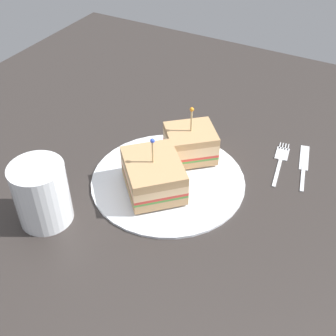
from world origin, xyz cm
name	(u,v)px	position (x,y,z in cm)	size (l,w,h in cm)	color
ground_plane	(168,186)	(0.00, 0.00, -1.00)	(112.05, 112.05, 2.00)	#2D2826
plate	(168,179)	(0.00, 0.00, 0.42)	(25.19, 25.19, 0.84)	white
sandwich_half_front	(190,143)	(-0.55, -6.95, 3.46)	(10.75, 10.65, 9.71)	tan
sandwich_half_back	(153,175)	(0.84, 3.20, 3.45)	(13.18, 13.24, 9.54)	tan
drink_glass	(42,196)	(11.99, 15.87, 4.39)	(7.90, 7.90, 9.72)	#B74C33
fork	(281,158)	(-14.53, -14.55, 0.18)	(3.07, 12.46, 0.35)	silver
knife	(304,164)	(-18.48, -14.91, 0.18)	(3.75, 12.52, 0.35)	silver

